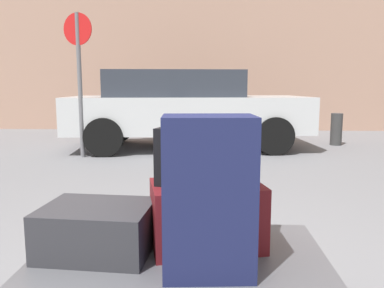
{
  "coord_description": "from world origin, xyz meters",
  "views": [
    {
      "loc": [
        0.14,
        -1.74,
        1.13
      ],
      "look_at": [
        0.0,
        1.2,
        0.69
      ],
      "focal_mm": 35.83,
      "sensor_mm": 36.0,
      "label": 1
    }
  ],
  "objects_px": {
    "suitcase_navy_rear_left": "(208,196)",
    "parked_car": "(185,107)",
    "duffel_bag_black_topmost_pile": "(207,156)",
    "bollard_kerb_near": "(336,129)",
    "no_parking_sign": "(79,69)",
    "suitcase_charcoal_center": "(97,229)",
    "luggage_cart": "(180,266)",
    "duffel_bag_maroon_rear_right": "(207,215)"
  },
  "relations": [
    {
      "from": "luggage_cart",
      "to": "bollard_kerb_near",
      "type": "relative_size",
      "value": 2.21
    },
    {
      "from": "suitcase_charcoal_center",
      "to": "bollard_kerb_near",
      "type": "xyz_separation_m",
      "value": [
        3.01,
        5.87,
        -0.14
      ]
    },
    {
      "from": "duffel_bag_maroon_rear_right",
      "to": "bollard_kerb_near",
      "type": "xyz_separation_m",
      "value": [
        2.49,
        5.77,
        -0.19
      ]
    },
    {
      "from": "luggage_cart",
      "to": "parked_car",
      "type": "height_order",
      "value": "parked_car"
    },
    {
      "from": "luggage_cart",
      "to": "suitcase_charcoal_center",
      "type": "height_order",
      "value": "suitcase_charcoal_center"
    },
    {
      "from": "bollard_kerb_near",
      "to": "duffel_bag_black_topmost_pile",
      "type": "bearing_deg",
      "value": -113.32
    },
    {
      "from": "suitcase_charcoal_center",
      "to": "no_parking_sign",
      "type": "xyz_separation_m",
      "value": [
        -1.54,
        4.34,
        0.96
      ]
    },
    {
      "from": "bollard_kerb_near",
      "to": "no_parking_sign",
      "type": "xyz_separation_m",
      "value": [
        -4.55,
        -1.52,
        1.1
      ]
    },
    {
      "from": "duffel_bag_black_topmost_pile",
      "to": "parked_car",
      "type": "distance_m",
      "value": 5.32
    },
    {
      "from": "luggage_cart",
      "to": "parked_car",
      "type": "relative_size",
      "value": 0.31
    },
    {
      "from": "duffel_bag_black_topmost_pile",
      "to": "suitcase_charcoal_center",
      "type": "bearing_deg",
      "value": -154.35
    },
    {
      "from": "duffel_bag_black_topmost_pile",
      "to": "suitcase_navy_rear_left",
      "type": "bearing_deg",
      "value": -72.78
    },
    {
      "from": "duffel_bag_black_topmost_pile",
      "to": "no_parking_sign",
      "type": "distance_m",
      "value": 4.76
    },
    {
      "from": "luggage_cart",
      "to": "no_parking_sign",
      "type": "relative_size",
      "value": 0.61
    },
    {
      "from": "suitcase_navy_rear_left",
      "to": "no_parking_sign",
      "type": "relative_size",
      "value": 0.3
    },
    {
      "from": "suitcase_navy_rear_left",
      "to": "duffel_bag_black_topmost_pile",
      "type": "xyz_separation_m",
      "value": [
        -0.01,
        0.27,
        0.12
      ]
    },
    {
      "from": "duffel_bag_black_topmost_pile",
      "to": "bollard_kerb_near",
      "type": "height_order",
      "value": "duffel_bag_black_topmost_pile"
    },
    {
      "from": "luggage_cart",
      "to": "parked_car",
      "type": "bearing_deg",
      "value": 93.61
    },
    {
      "from": "bollard_kerb_near",
      "to": "duffel_bag_maroon_rear_right",
      "type": "bearing_deg",
      "value": -113.32
    },
    {
      "from": "suitcase_charcoal_center",
      "to": "parked_car",
      "type": "xyz_separation_m",
      "value": [
        0.06,
        5.4,
        0.31
      ]
    },
    {
      "from": "duffel_bag_black_topmost_pile",
      "to": "luggage_cart",
      "type": "bearing_deg",
      "value": -132.5
    },
    {
      "from": "parked_car",
      "to": "bollard_kerb_near",
      "type": "height_order",
      "value": "parked_car"
    },
    {
      "from": "duffel_bag_black_topmost_pile",
      "to": "bollard_kerb_near",
      "type": "bearing_deg",
      "value": 81.79
    },
    {
      "from": "suitcase_navy_rear_left",
      "to": "bollard_kerb_near",
      "type": "relative_size",
      "value": 1.08
    },
    {
      "from": "duffel_bag_maroon_rear_right",
      "to": "suitcase_charcoal_center",
      "type": "height_order",
      "value": "duffel_bag_maroon_rear_right"
    },
    {
      "from": "suitcase_charcoal_center",
      "to": "duffel_bag_black_topmost_pile",
      "type": "xyz_separation_m",
      "value": [
        0.52,
        0.1,
        0.34
      ]
    },
    {
      "from": "duffel_bag_maroon_rear_right",
      "to": "suitcase_navy_rear_left",
      "type": "xyz_separation_m",
      "value": [
        0.01,
        -0.27,
        0.18
      ]
    },
    {
      "from": "suitcase_charcoal_center",
      "to": "bollard_kerb_near",
      "type": "bearing_deg",
      "value": 67.2
    },
    {
      "from": "suitcase_navy_rear_left",
      "to": "parked_car",
      "type": "xyz_separation_m",
      "value": [
        -0.48,
        5.57,
        0.08
      ]
    },
    {
      "from": "no_parking_sign",
      "to": "suitcase_charcoal_center",
      "type": "bearing_deg",
      "value": -70.43
    },
    {
      "from": "suitcase_navy_rear_left",
      "to": "parked_car",
      "type": "bearing_deg",
      "value": 90.83
    },
    {
      "from": "luggage_cart",
      "to": "no_parking_sign",
      "type": "xyz_separation_m",
      "value": [
        -1.94,
        4.33,
        1.14
      ]
    },
    {
      "from": "duffel_bag_maroon_rear_right",
      "to": "no_parking_sign",
      "type": "relative_size",
      "value": 0.23
    },
    {
      "from": "suitcase_navy_rear_left",
      "to": "duffel_bag_black_topmost_pile",
      "type": "bearing_deg",
      "value": 88.05
    },
    {
      "from": "duffel_bag_black_topmost_pile",
      "to": "parked_car",
      "type": "xyz_separation_m",
      "value": [
        -0.47,
        5.3,
        -0.04
      ]
    },
    {
      "from": "suitcase_charcoal_center",
      "to": "duffel_bag_black_topmost_pile",
      "type": "bearing_deg",
      "value": 14.89
    },
    {
      "from": "luggage_cart",
      "to": "parked_car",
      "type": "distance_m",
      "value": 5.42
    },
    {
      "from": "parked_car",
      "to": "no_parking_sign",
      "type": "distance_m",
      "value": 2.03
    },
    {
      "from": "duffel_bag_black_topmost_pile",
      "to": "no_parking_sign",
      "type": "xyz_separation_m",
      "value": [
        -2.07,
        4.25,
        0.61
      ]
    },
    {
      "from": "suitcase_charcoal_center",
      "to": "parked_car",
      "type": "distance_m",
      "value": 5.41
    },
    {
      "from": "suitcase_charcoal_center",
      "to": "bollard_kerb_near",
      "type": "relative_size",
      "value": 0.82
    },
    {
      "from": "luggage_cart",
      "to": "duffel_bag_black_topmost_pile",
      "type": "height_order",
      "value": "duffel_bag_black_topmost_pile"
    }
  ]
}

